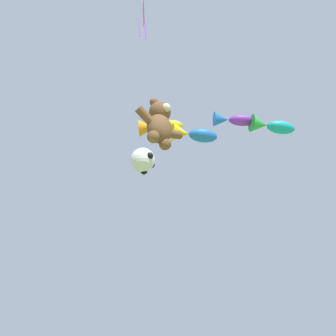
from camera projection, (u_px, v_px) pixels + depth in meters
name	position (u px, v px, depth m)	size (l,w,h in m)	color
teddy_bear_kite	(160.00, 123.00, 13.64)	(2.15, 0.95, 2.18)	brown
soccer_ball_kite	(143.00, 160.00, 12.39)	(0.90, 0.90, 0.83)	white
fish_kite_goldfin	(158.00, 127.00, 17.14)	(1.84, 1.93, 0.76)	yellow
fish_kite_cobalt	(192.00, 134.00, 16.93)	(2.16, 1.75, 0.84)	blue
fish_kite_violet	(232.00, 120.00, 17.47)	(1.93, 1.70, 0.70)	purple
fish_kite_teal	(270.00, 126.00, 17.40)	(2.21, 1.73, 0.83)	#19ADB2
diamond_kite	(143.00, 16.00, 15.54)	(0.77, 0.92, 2.61)	#E53F9E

